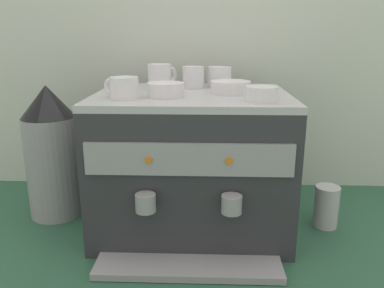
{
  "coord_description": "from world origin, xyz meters",
  "views": [
    {
      "loc": [
        0.04,
        -1.22,
        0.64
      ],
      "look_at": [
        0.0,
        0.0,
        0.29
      ],
      "focal_mm": 36.16,
      "sensor_mm": 36.0,
      "label": 1
    }
  ],
  "objects": [
    {
      "name": "tiled_backsplash_wall",
      "position": [
        0.0,
        0.38,
        0.51
      ],
      "size": [
        2.8,
        0.03,
        1.02
      ],
      "primitive_type": "cube",
      "color": "silver",
      "rests_on": "ground_plane"
    },
    {
      "name": "ground_plane",
      "position": [
        0.0,
        0.0,
        0.0
      ],
      "size": [
        4.0,
        4.0,
        0.0
      ],
      "primitive_type": "plane",
      "color": "#28563D"
    },
    {
      "name": "espresso_machine",
      "position": [
        0.0,
        -0.0,
        0.23
      ],
      "size": [
        0.61,
        0.58,
        0.45
      ],
      "color": "#2D2D33",
      "rests_on": "ground_plane"
    },
    {
      "name": "ceramic_cup_0",
      "position": [
        -0.11,
        0.1,
        0.5
      ],
      "size": [
        0.1,
        0.11,
        0.08
      ],
      "color": "white",
      "rests_on": "espresso_machine"
    },
    {
      "name": "ceramic_cup_3",
      "position": [
        -0.2,
        -0.11,
        0.49
      ],
      "size": [
        0.11,
        0.09,
        0.06
      ],
      "color": "white",
      "rests_on": "espresso_machine"
    },
    {
      "name": "ceramic_bowl_1",
      "position": [
        -0.08,
        -0.08,
        0.47
      ],
      "size": [
        0.11,
        0.11,
        0.04
      ],
      "color": "white",
      "rests_on": "espresso_machine"
    },
    {
      "name": "ceramic_bowl_2",
      "position": [
        0.12,
        0.0,
        0.47
      ],
      "size": [
        0.13,
        0.13,
        0.04
      ],
      "color": "white",
      "rests_on": "espresso_machine"
    },
    {
      "name": "milk_pitcher",
      "position": [
        0.46,
        -0.01,
        0.07
      ],
      "size": [
        0.08,
        0.08,
        0.14
      ],
      "primitive_type": "cylinder",
      "color": "#B7B7BC",
      "rests_on": "ground_plane"
    },
    {
      "name": "ceramic_cup_1",
      "position": [
        -0.0,
        0.12,
        0.49
      ],
      "size": [
        0.07,
        0.11,
        0.07
      ],
      "color": "white",
      "rests_on": "espresso_machine"
    },
    {
      "name": "ceramic_bowl_0",
      "position": [
        0.2,
        -0.15,
        0.47
      ],
      "size": [
        0.09,
        0.09,
        0.04
      ],
      "color": "white",
      "rests_on": "espresso_machine"
    },
    {
      "name": "coffee_grinder",
      "position": [
        -0.5,
        0.06,
        0.23
      ],
      "size": [
        0.19,
        0.19,
        0.47
      ],
      "color": "#939399",
      "rests_on": "ground_plane"
    },
    {
      "name": "ceramic_cup_2",
      "position": [
        0.09,
        0.15,
        0.49
      ],
      "size": [
        0.08,
        0.12,
        0.07
      ],
      "color": "white",
      "rests_on": "espresso_machine"
    }
  ]
}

